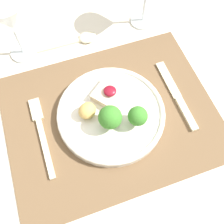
# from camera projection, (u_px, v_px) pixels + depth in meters

# --- Properties ---
(ground_plane) EXTENTS (8.00, 8.00, 0.00)m
(ground_plane) POSITION_uv_depth(u_px,v_px,m) (112.00, 183.00, 1.26)
(ground_plane) COLOR brown
(dining_table) EXTENTS (1.35, 1.09, 0.75)m
(dining_table) POSITION_uv_depth(u_px,v_px,m) (111.00, 131.00, 0.67)
(dining_table) COLOR beige
(dining_table) RESTS_ON ground_plane
(placemat) EXTENTS (0.47, 0.37, 0.00)m
(placemat) POSITION_uv_depth(u_px,v_px,m) (111.00, 116.00, 0.60)
(placemat) COLOR brown
(placemat) RESTS_ON dining_table
(dinner_plate) EXTENTS (0.24, 0.24, 0.08)m
(dinner_plate) POSITION_uv_depth(u_px,v_px,m) (112.00, 113.00, 0.58)
(dinner_plate) COLOR silver
(dinner_plate) RESTS_ON placemat
(fork) EXTENTS (0.02, 0.19, 0.01)m
(fork) POSITION_uv_depth(u_px,v_px,m) (41.00, 130.00, 0.57)
(fork) COLOR beige
(fork) RESTS_ON placemat
(knife) EXTENTS (0.02, 0.19, 0.01)m
(knife) POSITION_uv_depth(u_px,v_px,m) (179.00, 99.00, 0.61)
(knife) COLOR beige
(knife) RESTS_ON placemat
(spoon) EXTENTS (0.18, 0.04, 0.01)m
(spoon) POSITION_uv_depth(u_px,v_px,m) (79.00, 40.00, 0.69)
(spoon) COLOR beige
(spoon) RESTS_ON dining_table
(wine_glass_far) EXTENTS (0.09, 0.09, 0.16)m
(wine_glass_far) POSITION_uv_depth(u_px,v_px,m) (9.00, 19.00, 0.58)
(wine_glass_far) COLOR white
(wine_glass_far) RESTS_ON dining_table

